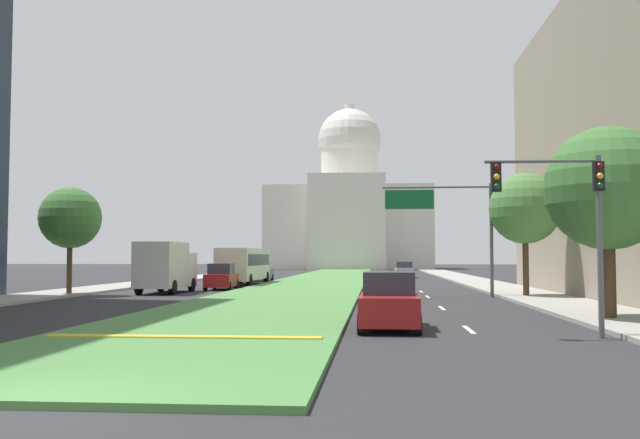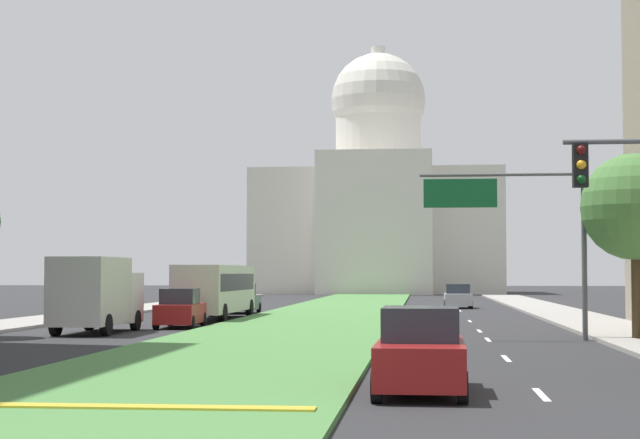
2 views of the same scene
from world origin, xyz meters
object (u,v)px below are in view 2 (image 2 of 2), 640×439
at_px(sedan_lead_stopped, 421,353).
at_px(box_truck_delivery, 96,294).
at_px(capitol_building, 378,209).
at_px(street_tree_right_mid, 635,207).
at_px(sedan_distant, 240,300).
at_px(city_bus, 216,287).
at_px(overhead_guide_sign, 520,217).
at_px(sedan_midblock, 180,310).
at_px(sedan_far_horizon, 458,297).

xyz_separation_m(sedan_lead_stopped, box_truck_delivery, (-13.72, 20.67, 0.83)).
height_order(capitol_building, street_tree_right_mid, capitol_building).
bearing_deg(capitol_building, sedan_distant, -94.89).
bearing_deg(city_bus, street_tree_right_mid, -40.67).
relative_size(overhead_guide_sign, sedan_distant, 1.46).
distance_m(capitol_building, city_bus, 77.83).
bearing_deg(overhead_guide_sign, street_tree_right_mid, -6.71).
xyz_separation_m(sedan_lead_stopped, city_bus, (-11.20, 33.75, 0.92)).
distance_m(overhead_guide_sign, city_bus, 22.05).
bearing_deg(street_tree_right_mid, sedan_midblock, 157.28).
distance_m(sedan_far_horizon, city_bus, 24.36).
height_order(overhead_guide_sign, box_truck_delivery, overhead_guide_sign).
relative_size(overhead_guide_sign, sedan_midblock, 1.53).
bearing_deg(overhead_guide_sign, sedan_midblock, 153.30).
xyz_separation_m(capitol_building, street_tree_right_mid, (13.53, -93.53, -5.75)).
bearing_deg(city_bus, capitol_building, 85.85).
height_order(sedan_lead_stopped, sedan_midblock, sedan_midblock).
height_order(overhead_guide_sign, street_tree_right_mid, street_tree_right_mid).
bearing_deg(sedan_distant, overhead_guide_sign, -58.60).
relative_size(street_tree_right_mid, sedan_distant, 1.58).
xyz_separation_m(overhead_guide_sign, sedan_far_horizon, (-1.19, 36.02, -3.87)).
bearing_deg(capitol_building, sedan_far_horizon, -81.85).
height_order(sedan_lead_stopped, sedan_distant, sedan_distant).
relative_size(sedan_midblock, city_bus, 0.39).
height_order(street_tree_right_mid, sedan_midblock, street_tree_right_mid).
distance_m(capitol_building, overhead_guide_sign, 93.71).
distance_m(capitol_building, street_tree_right_mid, 94.68).
bearing_deg(city_bus, sedan_distant, 91.46).
bearing_deg(capitol_building, overhead_guide_sign, -84.26).
relative_size(capitol_building, sedan_distant, 7.15).
xyz_separation_m(street_tree_right_mid, sedan_far_horizon, (-5.36, 36.51, -4.18)).
bearing_deg(sedan_far_horizon, city_bus, -124.43).
height_order(street_tree_right_mid, sedan_distant, street_tree_right_mid).
xyz_separation_m(sedan_far_horizon, city_bus, (-13.77, -20.08, 0.96)).
xyz_separation_m(overhead_guide_sign, sedan_midblock, (-14.93, 7.51, -3.83)).
distance_m(sedan_midblock, sedan_distant, 17.36).
bearing_deg(street_tree_right_mid, box_truck_delivery, 171.20).
relative_size(box_truck_delivery, city_bus, 0.58).
bearing_deg(sedan_midblock, overhead_guide_sign, -26.70).
bearing_deg(box_truck_delivery, sedan_distant, 84.06).
height_order(sedan_midblock, sedan_far_horizon, sedan_midblock).
bearing_deg(sedan_distant, sedan_midblock, -89.19).
bearing_deg(sedan_far_horizon, sedan_midblock, -115.74).
bearing_deg(sedan_distant, street_tree_right_mid, -52.65).
xyz_separation_m(capitol_building, sedan_lead_stopped, (5.60, -110.86, -9.90)).
bearing_deg(street_tree_right_mid, sedan_far_horizon, 98.35).
relative_size(capitol_building, city_bus, 2.90).
height_order(overhead_guide_sign, sedan_lead_stopped, overhead_guide_sign).
bearing_deg(sedan_lead_stopped, sedan_far_horizon, 87.27).
relative_size(sedan_midblock, box_truck_delivery, 0.66).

